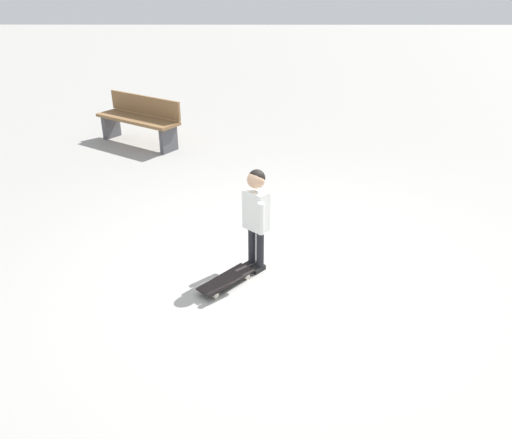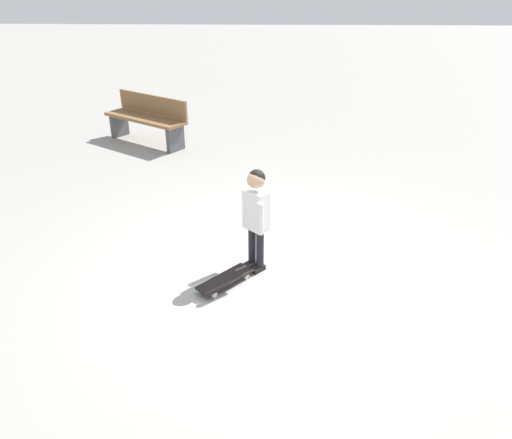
# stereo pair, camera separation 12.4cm
# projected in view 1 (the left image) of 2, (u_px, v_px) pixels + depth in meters

# --- Properties ---
(ground_plane) EXTENTS (50.00, 50.00, 0.00)m
(ground_plane) POSITION_uv_depth(u_px,v_px,m) (273.00, 273.00, 4.89)
(ground_plane) COLOR gray
(child_person) EXTENTS (0.39, 0.28, 1.06)m
(child_person) POSITION_uv_depth(u_px,v_px,m) (256.00, 210.00, 4.69)
(child_person) COLOR black
(child_person) RESTS_ON ground
(skateboard) EXTENTS (0.57, 0.54, 0.07)m
(skateboard) POSITION_uv_depth(u_px,v_px,m) (226.00, 280.00, 4.68)
(skateboard) COLOR black
(skateboard) RESTS_ON ground
(street_bench) EXTENTS (1.26, 1.57, 0.80)m
(street_bench) POSITION_uv_depth(u_px,v_px,m) (140.00, 119.00, 8.37)
(street_bench) COLOR brown
(street_bench) RESTS_ON ground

